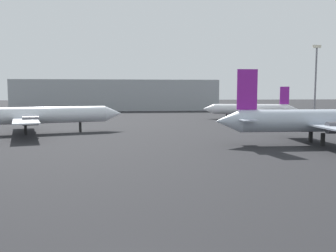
% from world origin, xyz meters
% --- Properties ---
extents(airplane_on_taxiway, '(32.38, 20.55, 10.74)m').
position_xyz_m(airplane_on_taxiway, '(28.53, 35.50, 3.46)').
color(airplane_on_taxiway, '#B2BCCC').
rests_on(airplane_on_taxiway, ground_plane).
extents(airplane_distant, '(32.62, 25.46, 10.41)m').
position_xyz_m(airplane_distant, '(-16.86, 54.27, 3.29)').
color(airplane_distant, silver).
rests_on(airplane_distant, ground_plane).
extents(airplane_far_left, '(25.99, 20.90, 8.87)m').
position_xyz_m(airplane_far_left, '(34.54, 82.94, 2.70)').
color(airplane_far_left, white).
rests_on(airplane_far_left, ground_plane).
extents(light_mast_right, '(2.40, 0.50, 20.76)m').
position_xyz_m(light_mast_right, '(54.64, 85.84, 11.65)').
color(light_mast_right, slate).
rests_on(light_mast_right, ground_plane).
extents(terminal_building, '(79.09, 23.43, 12.01)m').
position_xyz_m(terminal_building, '(-2.82, 137.23, 6.00)').
color(terminal_building, '#999EA3').
rests_on(terminal_building, ground_plane).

